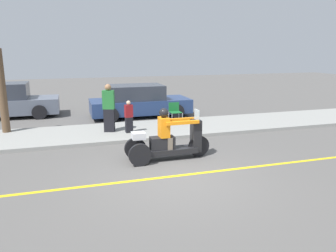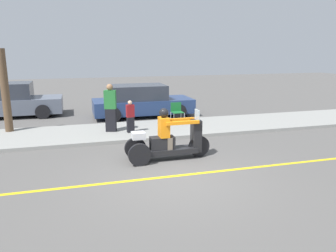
{
  "view_description": "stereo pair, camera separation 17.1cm",
  "coord_description": "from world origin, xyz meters",
  "px_view_note": "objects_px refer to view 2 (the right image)",
  "views": [
    {
      "loc": [
        -2.4,
        -7.19,
        3.05
      ],
      "look_at": [
        0.2,
        1.27,
        0.97
      ],
      "focal_mm": 35.0,
      "sensor_mm": 36.0,
      "label": 1
    },
    {
      "loc": [
        -2.23,
        -7.24,
        3.05
      ],
      "look_at": [
        0.2,
        1.27,
        0.97
      ],
      "focal_mm": 35.0,
      "sensor_mm": 36.0,
      "label": 2
    }
  ],
  "objects_px": {
    "parked_car_lot_center": "(6,101)",
    "tree_trunk": "(5,91)",
    "spectator_mid_group": "(130,117)",
    "folding_chair_curbside": "(177,110)",
    "motorcycle_trike": "(168,141)",
    "parked_car_lot_right": "(141,101)",
    "spectator_far_back": "(111,109)"
  },
  "relations": [
    {
      "from": "motorcycle_trike",
      "to": "tree_trunk",
      "type": "relative_size",
      "value": 0.82
    },
    {
      "from": "motorcycle_trike",
      "to": "parked_car_lot_right",
      "type": "bearing_deg",
      "value": 85.37
    },
    {
      "from": "spectator_far_back",
      "to": "tree_trunk",
      "type": "height_order",
      "value": "tree_trunk"
    },
    {
      "from": "spectator_far_back",
      "to": "parked_car_lot_center",
      "type": "bearing_deg",
      "value": 133.15
    },
    {
      "from": "spectator_far_back",
      "to": "parked_car_lot_center",
      "type": "relative_size",
      "value": 0.36
    },
    {
      "from": "motorcycle_trike",
      "to": "spectator_mid_group",
      "type": "xyz_separation_m",
      "value": [
        -0.57,
        2.91,
        0.15
      ]
    },
    {
      "from": "spectator_mid_group",
      "to": "tree_trunk",
      "type": "relative_size",
      "value": 0.39
    },
    {
      "from": "folding_chair_curbside",
      "to": "motorcycle_trike",
      "type": "bearing_deg",
      "value": -110.79
    },
    {
      "from": "parked_car_lot_center",
      "to": "parked_car_lot_right",
      "type": "bearing_deg",
      "value": -14.29
    },
    {
      "from": "spectator_far_back",
      "to": "tree_trunk",
      "type": "relative_size",
      "value": 0.58
    },
    {
      "from": "parked_car_lot_right",
      "to": "tree_trunk",
      "type": "xyz_separation_m",
      "value": [
        -5.34,
        -1.99,
        0.91
      ]
    },
    {
      "from": "tree_trunk",
      "to": "parked_car_lot_right",
      "type": "bearing_deg",
      "value": 20.46
    },
    {
      "from": "spectator_mid_group",
      "to": "folding_chair_curbside",
      "type": "relative_size",
      "value": 1.42
    },
    {
      "from": "folding_chair_curbside",
      "to": "tree_trunk",
      "type": "relative_size",
      "value": 0.28
    },
    {
      "from": "spectator_far_back",
      "to": "parked_car_lot_center",
      "type": "distance_m",
      "value": 6.25
    },
    {
      "from": "spectator_far_back",
      "to": "folding_chair_curbside",
      "type": "relative_size",
      "value": 2.12
    },
    {
      "from": "tree_trunk",
      "to": "motorcycle_trike",
      "type": "bearing_deg",
      "value": -41.7
    },
    {
      "from": "parked_car_lot_center",
      "to": "tree_trunk",
      "type": "bearing_deg",
      "value": -79.19
    },
    {
      "from": "spectator_mid_group",
      "to": "parked_car_lot_center",
      "type": "height_order",
      "value": "parked_car_lot_center"
    },
    {
      "from": "spectator_far_back",
      "to": "folding_chair_curbside",
      "type": "distance_m",
      "value": 2.86
    },
    {
      "from": "spectator_mid_group",
      "to": "parked_car_lot_right",
      "type": "height_order",
      "value": "parked_car_lot_right"
    },
    {
      "from": "spectator_far_back",
      "to": "parked_car_lot_right",
      "type": "relative_size",
      "value": 0.38
    },
    {
      "from": "spectator_far_back",
      "to": "motorcycle_trike",
      "type": "bearing_deg",
      "value": -69.38
    },
    {
      "from": "spectator_far_back",
      "to": "parked_car_lot_right",
      "type": "bearing_deg",
      "value": 60.11
    },
    {
      "from": "parked_car_lot_center",
      "to": "tree_trunk",
      "type": "distance_m",
      "value": 3.69
    },
    {
      "from": "spectator_mid_group",
      "to": "parked_car_lot_center",
      "type": "relative_size",
      "value": 0.24
    },
    {
      "from": "parked_car_lot_right",
      "to": "motorcycle_trike",
      "type": "bearing_deg",
      "value": -94.63
    },
    {
      "from": "folding_chair_curbside",
      "to": "tree_trunk",
      "type": "distance_m",
      "value": 6.42
    },
    {
      "from": "motorcycle_trike",
      "to": "folding_chair_curbside",
      "type": "xyz_separation_m",
      "value": [
        1.51,
        3.99,
        0.1
      ]
    },
    {
      "from": "spectator_mid_group",
      "to": "parked_car_lot_center",
      "type": "xyz_separation_m",
      "value": [
        -4.93,
        4.91,
        0.05
      ]
    },
    {
      "from": "motorcycle_trike",
      "to": "tree_trunk",
      "type": "distance_m",
      "value": 6.55
    },
    {
      "from": "motorcycle_trike",
      "to": "parked_car_lot_center",
      "type": "height_order",
      "value": "parked_car_lot_center"
    }
  ]
}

